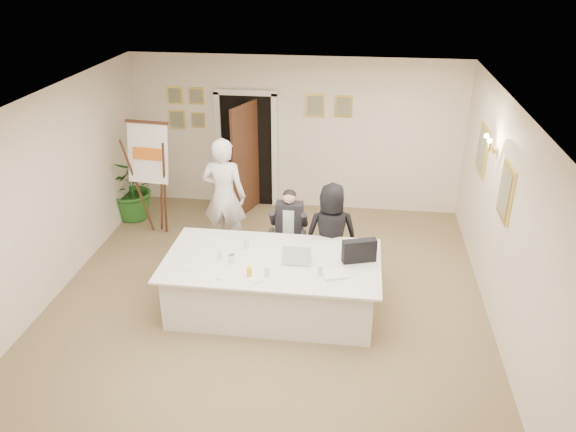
% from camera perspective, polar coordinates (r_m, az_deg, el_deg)
% --- Properties ---
extents(floor, '(7.00, 7.00, 0.00)m').
position_cam_1_polar(floor, '(7.78, -2.37, -9.51)').
color(floor, brown).
rests_on(floor, ground).
extents(ceiling, '(6.00, 7.00, 0.02)m').
position_cam_1_polar(ceiling, '(6.57, -2.82, 10.85)').
color(ceiling, white).
rests_on(ceiling, wall_back).
extents(wall_back, '(6.00, 0.10, 2.80)m').
position_cam_1_polar(wall_back, '(10.29, 0.78, 8.30)').
color(wall_back, beige).
rests_on(wall_back, floor).
extents(wall_left, '(0.10, 7.00, 2.80)m').
position_cam_1_polar(wall_left, '(8.11, -23.96, 1.03)').
color(wall_left, beige).
rests_on(wall_left, floor).
extents(wall_right, '(0.10, 7.00, 2.80)m').
position_cam_1_polar(wall_right, '(7.21, 21.63, -1.54)').
color(wall_right, beige).
rests_on(wall_right, floor).
extents(doorway, '(1.14, 0.86, 2.20)m').
position_cam_1_polar(doorway, '(10.37, -4.23, 6.29)').
color(doorway, black).
rests_on(doorway, floor).
extents(pictures_back_wall, '(3.40, 0.06, 0.80)m').
position_cam_1_polar(pictures_back_wall, '(10.25, -3.75, 10.80)').
color(pictures_back_wall, '#DFC44C').
rests_on(pictures_back_wall, wall_back).
extents(pictures_right_wall, '(0.06, 2.20, 0.80)m').
position_cam_1_polar(pictures_right_wall, '(8.14, 20.05, 4.51)').
color(pictures_right_wall, '#DFC44C').
rests_on(pictures_right_wall, wall_right).
extents(wall_sconce, '(0.20, 0.30, 0.24)m').
position_cam_1_polar(wall_sconce, '(8.02, 19.94, 6.87)').
color(wall_sconce, '#AF8C38').
rests_on(wall_sconce, wall_right).
extents(conference_table, '(2.84, 1.51, 0.78)m').
position_cam_1_polar(conference_table, '(7.58, -1.60, -6.94)').
color(conference_table, silver).
rests_on(conference_table, floor).
extents(seated_man, '(0.62, 0.65, 1.28)m').
position_cam_1_polar(seated_man, '(8.45, 0.10, -1.34)').
color(seated_man, black).
rests_on(seated_man, floor).
extents(flip_chart, '(0.70, 0.46, 1.96)m').
position_cam_1_polar(flip_chart, '(9.62, -13.43, 3.17)').
color(flip_chart, '#311F0F').
rests_on(flip_chart, floor).
extents(standing_man, '(0.71, 0.49, 1.90)m').
position_cam_1_polar(standing_man, '(8.85, -6.50, 2.01)').
color(standing_man, white).
rests_on(standing_man, floor).
extents(standing_woman, '(0.80, 0.57, 1.52)m').
position_cam_1_polar(standing_woman, '(8.07, 4.41, -1.83)').
color(standing_woman, black).
rests_on(standing_woman, floor).
extents(potted_palm, '(1.12, 0.98, 1.19)m').
position_cam_1_polar(potted_palm, '(10.40, -15.42, 2.80)').
color(potted_palm, '#225E1F').
rests_on(potted_palm, floor).
extents(laptop, '(0.37, 0.38, 0.28)m').
position_cam_1_polar(laptop, '(7.30, 0.99, -3.55)').
color(laptop, '#B7BABC').
rests_on(laptop, conference_table).
extents(laptop_bag, '(0.46, 0.25, 0.31)m').
position_cam_1_polar(laptop_bag, '(7.32, 7.25, -3.53)').
color(laptop_bag, black).
rests_on(laptop_bag, conference_table).
extents(paper_stack, '(0.37, 0.31, 0.03)m').
position_cam_1_polar(paper_stack, '(7.06, 4.83, -5.95)').
color(paper_stack, white).
rests_on(paper_stack, conference_table).
extents(plate_left, '(0.22, 0.22, 0.01)m').
position_cam_1_polar(plate_left, '(7.32, -9.81, -5.07)').
color(plate_left, white).
rests_on(plate_left, conference_table).
extents(plate_mid, '(0.24, 0.24, 0.01)m').
position_cam_1_polar(plate_mid, '(7.08, -6.46, -6.00)').
color(plate_mid, white).
rests_on(plate_mid, conference_table).
extents(plate_near, '(0.23, 0.23, 0.01)m').
position_cam_1_polar(plate_near, '(6.97, -3.24, -6.39)').
color(plate_near, white).
rests_on(plate_near, conference_table).
extents(glass_a, '(0.08, 0.08, 0.14)m').
position_cam_1_polar(glass_a, '(7.41, -6.96, -3.88)').
color(glass_a, silver).
rests_on(glass_a, conference_table).
extents(glass_b, '(0.08, 0.08, 0.14)m').
position_cam_1_polar(glass_b, '(6.99, -2.16, -5.68)').
color(glass_b, silver).
rests_on(glass_b, conference_table).
extents(glass_c, '(0.08, 0.08, 0.14)m').
position_cam_1_polar(glass_c, '(7.03, 3.26, -5.48)').
color(glass_c, silver).
rests_on(glass_c, conference_table).
extents(glass_d, '(0.08, 0.08, 0.14)m').
position_cam_1_polar(glass_d, '(7.64, -4.24, -2.78)').
color(glass_d, silver).
rests_on(glass_d, conference_table).
extents(oj_glass, '(0.09, 0.09, 0.13)m').
position_cam_1_polar(oj_glass, '(7.00, -3.96, -5.71)').
color(oj_glass, gold).
rests_on(oj_glass, conference_table).
extents(steel_jug, '(0.10, 0.10, 0.11)m').
position_cam_1_polar(steel_jug, '(7.33, -5.73, -4.30)').
color(steel_jug, silver).
rests_on(steel_jug, conference_table).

